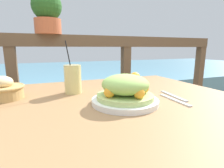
% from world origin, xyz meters
% --- Properties ---
extents(patio_table, '(1.16, 0.96, 0.76)m').
position_xyz_m(patio_table, '(0.00, 0.00, 0.67)').
color(patio_table, '#997047').
rests_on(patio_table, ground_plane).
extents(railing_fence, '(2.80, 0.08, 1.07)m').
position_xyz_m(railing_fence, '(0.00, 0.77, 0.76)').
color(railing_fence, brown).
rests_on(railing_fence, ground_plane).
extents(sea_backdrop, '(12.00, 4.00, 0.51)m').
position_xyz_m(sea_backdrop, '(0.00, 3.27, 0.26)').
color(sea_backdrop, '#568EA8').
rests_on(sea_backdrop, ground_plane).
extents(salad_plate, '(0.26, 0.26, 0.12)m').
position_xyz_m(salad_plate, '(0.04, -0.07, 0.81)').
color(salad_plate, white).
rests_on(salad_plate, patio_table).
extents(drink_glass, '(0.08, 0.08, 0.25)m').
position_xyz_m(drink_glass, '(-0.12, 0.17, 0.82)').
color(drink_glass, '#DBCC7F').
rests_on(drink_glass, patio_table).
extents(bread_basket, '(0.17, 0.17, 0.10)m').
position_xyz_m(bread_basket, '(-0.42, 0.18, 0.80)').
color(bread_basket, tan).
rests_on(bread_basket, patio_table).
extents(potted_plant, '(0.21, 0.21, 0.31)m').
position_xyz_m(potted_plant, '(-0.19, 0.77, 1.23)').
color(potted_plant, '#B75B38').
rests_on(potted_plant, railing_fence).
extents(fork, '(0.02, 0.18, 0.00)m').
position_xyz_m(fork, '(0.24, -0.11, 0.76)').
color(fork, silver).
rests_on(fork, patio_table).
extents(knife, '(0.03, 0.18, 0.00)m').
position_xyz_m(knife, '(0.28, -0.06, 0.76)').
color(knife, silver).
rests_on(knife, patio_table).
extents(orange_near_basket, '(0.07, 0.07, 0.07)m').
position_xyz_m(orange_near_basket, '(0.28, 0.29, 0.79)').
color(orange_near_basket, '#F9A328').
rests_on(orange_near_basket, patio_table).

